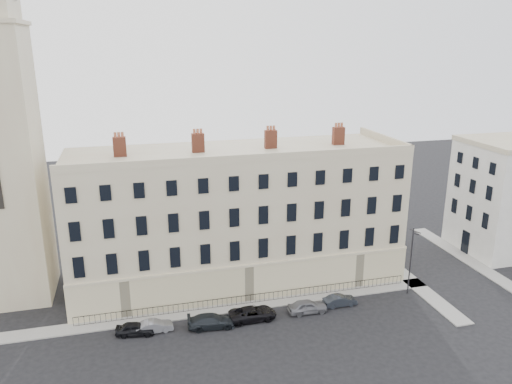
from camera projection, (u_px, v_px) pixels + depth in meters
ground at (324, 323)px, 48.51m from camera, size 160.00×160.00×0.00m
terrace at (236, 216)px, 55.97m from camera, size 36.22×12.22×17.00m
adjacent_building at (504, 199)px, 63.77m from camera, size 10.00×10.00×14.00m
pavement_terrace at (213, 310)px, 50.68m from camera, size 48.00×2.00×0.12m
pavement_east_return at (400, 272)px, 59.08m from camera, size 2.00×24.00×0.12m
pavement_adjacent at (462, 256)px, 63.38m from camera, size 2.00×20.00×0.12m
railings at (251, 299)px, 51.89m from camera, size 35.00×0.04×0.96m
car_a at (135, 329)px, 46.40m from camera, size 3.78×2.01×1.23m
car_b at (154, 326)px, 46.87m from camera, size 3.53×1.34×1.15m
car_c at (212, 321)px, 47.58m from camera, size 4.70×2.20×1.33m
car_d at (253, 313)px, 48.93m from camera, size 4.73×2.24×1.30m
car_e at (307, 306)px, 50.17m from camera, size 4.04×1.69×1.36m
car_f at (340, 301)px, 51.52m from camera, size 3.54×1.27×1.16m
streetlamp at (411, 258)px, 52.92m from camera, size 0.66×1.58×7.58m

